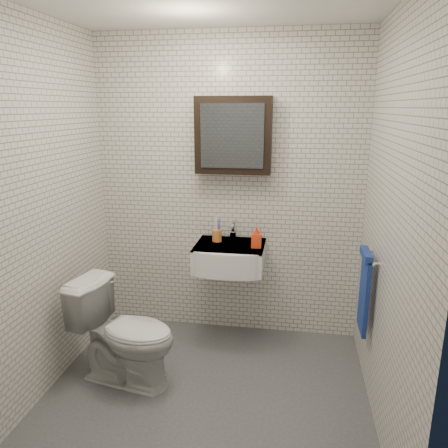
# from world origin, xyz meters

# --- Properties ---
(ground) EXTENTS (2.20, 2.00, 0.01)m
(ground) POSITION_xyz_m (0.00, 0.00, 0.01)
(ground) COLOR #46484D
(ground) RESTS_ON ground
(room_shell) EXTENTS (2.22, 2.02, 2.51)m
(room_shell) POSITION_xyz_m (0.00, 0.00, 1.47)
(room_shell) COLOR silver
(room_shell) RESTS_ON ground
(washbasin) EXTENTS (0.55, 0.50, 0.20)m
(washbasin) POSITION_xyz_m (0.05, 0.73, 0.76)
(washbasin) COLOR white
(washbasin) RESTS_ON room_shell
(faucet) EXTENTS (0.06, 0.20, 0.15)m
(faucet) POSITION_xyz_m (0.05, 0.93, 0.92)
(faucet) COLOR silver
(faucet) RESTS_ON washbasin
(mirror_cabinet) EXTENTS (0.60, 0.15, 0.60)m
(mirror_cabinet) POSITION_xyz_m (0.05, 0.93, 1.70)
(mirror_cabinet) COLOR black
(mirror_cabinet) RESTS_ON room_shell
(towel_rail) EXTENTS (0.09, 0.30, 0.58)m
(towel_rail) POSITION_xyz_m (1.04, 0.35, 0.72)
(towel_rail) COLOR silver
(towel_rail) RESTS_ON room_shell
(toothbrush_cup) EXTENTS (0.09, 0.09, 0.21)m
(toothbrush_cup) POSITION_xyz_m (-0.07, 0.84, 0.90)
(toothbrush_cup) COLOR #C67131
(toothbrush_cup) RESTS_ON washbasin
(soap_bottle) EXTENTS (0.08, 0.08, 0.17)m
(soap_bottle) POSITION_xyz_m (0.27, 0.74, 0.94)
(soap_bottle) COLOR orange
(soap_bottle) RESTS_ON washbasin
(toilet) EXTENTS (0.80, 0.56, 0.75)m
(toilet) POSITION_xyz_m (-0.59, 0.10, 0.37)
(toilet) COLOR silver
(toilet) RESTS_ON ground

